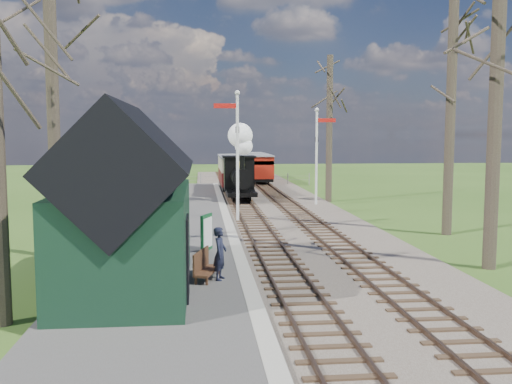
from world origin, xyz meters
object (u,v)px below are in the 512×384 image
at_px(red_carriage_a, 260,168).
at_px(sign_board, 207,233).
at_px(station_shed, 128,209).
at_px(semaphore_near, 236,146).
at_px(person, 220,253).
at_px(red_carriage_b, 254,164).
at_px(locomotive, 240,168).
at_px(semaphore_far, 318,149).
at_px(bench, 204,266).
at_px(coach, 234,171).

relative_size(red_carriage_a, sign_board, 3.73).
relative_size(station_shed, semaphore_near, 1.01).
height_order(semaphore_near, person, semaphore_near).
bearing_deg(sign_board, red_carriage_b, 81.84).
bearing_deg(sign_board, locomotive, 81.76).
bearing_deg(red_carriage_a, semaphore_far, -83.25).
xyz_separation_m(semaphore_far, red_carriage_b, (-1.77, 20.49, -1.96)).
relative_size(station_shed, sign_board, 5.03).
bearing_deg(bench, red_carriage_a, 81.21).
bearing_deg(person, semaphore_far, -3.75).
bearing_deg(semaphore_near, red_carriage_a, 80.88).
bearing_deg(red_carriage_a, person, -97.99).
distance_m(red_carriage_a, bench, 32.59).
height_order(red_carriage_a, sign_board, red_carriage_a).
distance_m(semaphore_far, red_carriage_b, 20.66).
xyz_separation_m(semaphore_far, person, (-6.31, -17.31, -2.42)).
bearing_deg(red_carriage_b, person, -96.84).
relative_size(red_carriage_a, person, 3.20).
bearing_deg(person, semaphore_near, 10.39).
bearing_deg(red_carriage_a, semaphore_near, -99.12).
relative_size(locomotive, red_carriage_a, 1.00).
distance_m(coach, red_carriage_b, 12.56).
distance_m(semaphore_near, bench, 11.72).
xyz_separation_m(semaphore_near, person, (-1.17, -11.31, -2.69)).
height_order(semaphore_far, sign_board, semaphore_far).
distance_m(coach, red_carriage_a, 7.27).
xyz_separation_m(semaphore_far, sign_board, (-6.62, -13.32, -2.52)).
xyz_separation_m(station_shed, sign_board, (2.05, 4.68, -1.44)).
bearing_deg(semaphore_far, semaphore_near, -130.60).
distance_m(station_shed, sign_board, 5.31).
bearing_deg(locomotive, coach, 89.89).
bearing_deg(coach, person, -94.34).
relative_size(locomotive, red_carriage_b, 1.00).
relative_size(semaphore_far, bench, 3.91).
height_order(semaphore_far, bench, semaphore_far).
distance_m(semaphore_near, coach, 14.38).
height_order(sign_board, bench, sign_board).
height_order(station_shed, person, station_shed).
bearing_deg(red_carriage_b, red_carriage_a, -90.00).
height_order(station_shed, sign_board, station_shed).
distance_m(semaphore_far, sign_board, 15.09).
bearing_deg(bench, semaphore_near, 81.83).
bearing_deg(sign_board, person, -85.48).
bearing_deg(semaphore_near, station_shed, -106.38).
xyz_separation_m(station_shed, red_carriage_a, (6.90, 32.99, -0.88)).
relative_size(sign_board, person, 0.86).
bearing_deg(red_carriage_a, bench, -98.79).
distance_m(locomotive, red_carriage_a, 13.13).
xyz_separation_m(semaphore_near, semaphore_far, (5.14, 6.00, -0.27)).
bearing_deg(station_shed, bench, 22.61).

